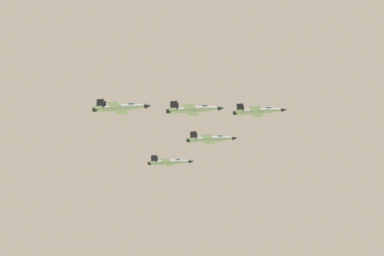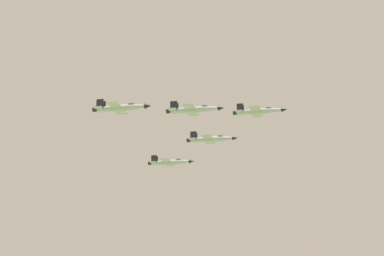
{
  "view_description": "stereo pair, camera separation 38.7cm",
  "coord_description": "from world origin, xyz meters",
  "px_view_note": "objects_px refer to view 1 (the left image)",
  "views": [
    {
      "loc": [
        -21.46,
        -182.73,
        101.22
      ],
      "look_at": [
        -25.78,
        18.66,
        165.48
      ],
      "focal_mm": 61.0,
      "sensor_mm": 36.0,
      "label": 1
    },
    {
      "loc": [
        -21.07,
        -182.72,
        101.22
      ],
      "look_at": [
        -25.78,
        18.66,
        165.48
      ],
      "focal_mm": 61.0,
      "sensor_mm": 36.0,
      "label": 2
    }
  ],
  "objects_px": {
    "jet_right_wingman": "(194,109)",
    "jet_left_outer": "(170,162)",
    "jet_lead": "(259,111)",
    "jet_right_outer": "(121,108)",
    "jet_left_wingman": "(211,139)"
  },
  "relations": [
    {
      "from": "jet_right_wingman",
      "to": "jet_left_outer",
      "type": "height_order",
      "value": "jet_right_wingman"
    },
    {
      "from": "jet_lead",
      "to": "jet_right_wingman",
      "type": "relative_size",
      "value": 0.98
    },
    {
      "from": "jet_left_outer",
      "to": "jet_right_outer",
      "type": "xyz_separation_m",
      "value": [
        -10.69,
        -60.83,
        0.07
      ]
    },
    {
      "from": "jet_lead",
      "to": "jet_right_wingman",
      "type": "distance_m",
      "value": 24.09
    },
    {
      "from": "jet_left_wingman",
      "to": "jet_left_outer",
      "type": "bearing_deg",
      "value": 138.58
    },
    {
      "from": "jet_left_outer",
      "to": "jet_right_wingman",
      "type": "bearing_deg",
      "value": -68.87
    },
    {
      "from": "jet_lead",
      "to": "jet_left_wingman",
      "type": "bearing_deg",
      "value": 140.52
    },
    {
      "from": "jet_left_wingman",
      "to": "jet_right_outer",
      "type": "height_order",
      "value": "jet_left_wingman"
    },
    {
      "from": "jet_lead",
      "to": "jet_left_outer",
      "type": "bearing_deg",
      "value": 140.52
    },
    {
      "from": "jet_right_wingman",
      "to": "jet_right_outer",
      "type": "bearing_deg",
      "value": -140.17
    },
    {
      "from": "jet_left_outer",
      "to": "jet_right_outer",
      "type": "height_order",
      "value": "jet_right_outer"
    },
    {
      "from": "jet_lead",
      "to": "jet_right_outer",
      "type": "bearing_deg",
      "value": -138.75
    },
    {
      "from": "jet_right_wingman",
      "to": "jet_left_outer",
      "type": "relative_size",
      "value": 1.01
    },
    {
      "from": "jet_lead",
      "to": "jet_left_outer",
      "type": "xyz_separation_m",
      "value": [
        -30.43,
        36.7,
        -7.09
      ]
    },
    {
      "from": "jet_right_wingman",
      "to": "jet_left_outer",
      "type": "xyz_separation_m",
      "value": [
        -9.87,
        48.76,
        -3.59
      ]
    }
  ]
}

